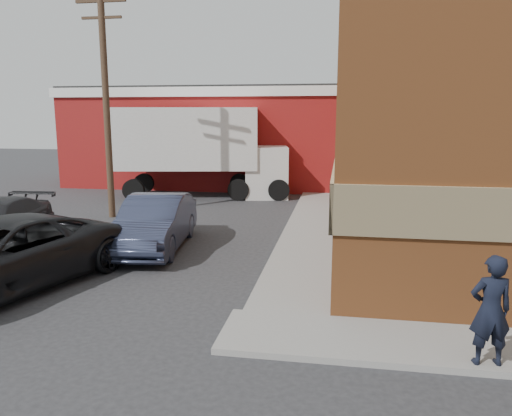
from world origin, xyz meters
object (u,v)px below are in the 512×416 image
at_px(utility_pole, 106,97).
at_px(suv_a, 0,256).
at_px(box_truck, 205,146).
at_px(sedan, 155,223).
at_px(warehouse, 215,136).
at_px(man, 490,310).

height_order(utility_pole, suv_a, utility_pole).
bearing_deg(box_truck, sedan, -93.62).
relative_size(utility_pole, sedan, 1.81).
distance_m(utility_pole, box_truck, 6.43).
relative_size(warehouse, suv_a, 2.68).
height_order(warehouse, man, warehouse).
xyz_separation_m(man, suv_a, (-10.22, 2.05, -0.19)).
bearing_deg(suv_a, warehouse, 106.46).
relative_size(man, suv_a, 0.30).
bearing_deg(sedan, suv_a, -124.62).
height_order(sedan, box_truck, box_truck).
bearing_deg(warehouse, man, -65.01).
distance_m(warehouse, sedan, 15.61).
bearing_deg(sedan, warehouse, 90.80).
xyz_separation_m(utility_pole, suv_a, (1.32, -8.50, -3.90)).
height_order(man, sedan, man).
bearing_deg(man, suv_a, -19.94).
height_order(utility_pole, sedan, utility_pole).
xyz_separation_m(utility_pole, man, (11.54, -10.55, -3.71)).
bearing_deg(utility_pole, sedan, -50.98).
distance_m(man, box_truck, 18.56).
relative_size(utility_pole, suv_a, 1.48).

